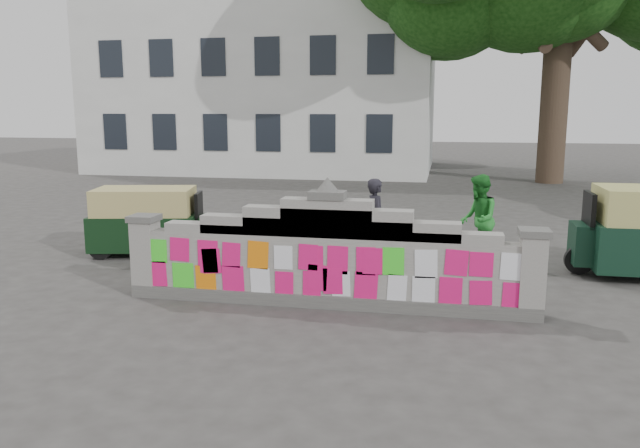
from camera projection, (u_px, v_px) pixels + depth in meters
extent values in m
plane|color=#383533|center=(327.00, 305.00, 9.73)|extent=(100.00, 100.00, 0.00)
cube|color=#4C4C49|center=(327.00, 299.00, 9.71)|extent=(6.40, 0.42, 0.20)
cube|color=gray|center=(327.00, 268.00, 9.62)|extent=(6.40, 0.32, 1.00)
cube|color=gray|center=(327.00, 232.00, 9.52)|extent=(5.20, 0.32, 0.14)
cube|color=gray|center=(327.00, 227.00, 9.50)|extent=(4.00, 0.32, 0.28)
cube|color=gray|center=(327.00, 222.00, 9.49)|extent=(2.60, 0.32, 0.44)
cube|color=gray|center=(327.00, 218.00, 9.48)|extent=(1.40, 0.32, 0.58)
cube|color=#4C4C49|center=(327.00, 195.00, 9.41)|extent=(0.55, 0.36, 0.12)
cone|color=#4C4C49|center=(327.00, 184.00, 9.38)|extent=(0.36, 0.36, 0.22)
cube|color=gray|center=(146.00, 258.00, 10.20)|extent=(0.36, 0.40, 1.24)
cube|color=#4C4C49|center=(144.00, 218.00, 10.08)|extent=(0.44, 0.44, 0.10)
cube|color=gray|center=(532.00, 277.00, 9.03)|extent=(0.36, 0.40, 1.24)
cube|color=#4C4C49|center=(534.00, 232.00, 8.91)|extent=(0.44, 0.44, 0.10)
cube|color=silver|center=(272.00, 89.00, 31.56)|extent=(16.00, 10.00, 8.00)
cylinder|color=#38281E|center=(554.00, 109.00, 25.38)|extent=(1.10, 1.10, 6.00)
imported|color=black|center=(375.00, 250.00, 11.48)|extent=(1.82, 1.15, 0.91)
imported|color=black|center=(376.00, 234.00, 11.42)|extent=(0.54, 0.65, 1.53)
imported|color=#24862C|center=(478.00, 219.00, 12.23)|extent=(0.71, 0.89, 1.77)
cube|color=black|center=(146.00, 231.00, 13.10)|extent=(2.36, 1.61, 0.72)
cube|color=tan|center=(144.00, 201.00, 12.98)|extent=(2.18, 1.52, 0.54)
cube|color=black|center=(200.00, 231.00, 13.12)|extent=(0.57, 0.71, 0.63)
cube|color=black|center=(199.00, 205.00, 13.02)|extent=(0.20, 0.63, 0.54)
cylinder|color=black|center=(204.00, 243.00, 13.17)|extent=(0.46, 0.20, 0.45)
cylinder|color=black|center=(100.00, 249.00, 12.65)|extent=(0.46, 0.20, 0.45)
cylinder|color=black|center=(115.00, 239.00, 13.62)|extent=(0.46, 0.20, 0.45)
cube|color=black|center=(586.00, 243.00, 11.47)|extent=(0.54, 0.74, 0.74)
cube|color=black|center=(589.00, 210.00, 11.35)|extent=(0.09, 0.74, 0.63)
cylinder|color=black|center=(579.00, 260.00, 11.54)|extent=(0.53, 0.13, 0.53)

